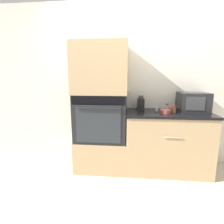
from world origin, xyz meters
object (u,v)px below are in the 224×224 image
knife_block (141,104)px  bowl (165,111)px  microwave (193,102)px  condiment_jar_far (157,109)px  wall_oven (102,117)px  condiment_jar_mid (174,109)px  condiment_jar_near (167,107)px

knife_block → bowl: (0.32, -0.25, -0.06)m
microwave → bowl: (-0.42, -0.18, -0.11)m
condiment_jar_far → wall_oven: bearing=-175.2°
bowl → condiment_jar_mid: 0.12m
knife_block → bowl: knife_block is taller
wall_oven → knife_block: bearing=16.8°
condiment_jar_mid → condiment_jar_near: bearing=112.9°
condiment_jar_near → condiment_jar_mid: size_ratio=1.10×
microwave → knife_block: bearing=174.7°
knife_block → condiment_jar_mid: knife_block is taller
condiment_jar_mid → bowl: bearing=-169.6°
wall_oven → condiment_jar_mid: wall_oven is taller
bowl → condiment_jar_near: bearing=72.8°
microwave → wall_oven: bearing=-175.4°
bowl → condiment_jar_near: 0.19m
knife_block → condiment_jar_near: 0.38m
knife_block → condiment_jar_near: size_ratio=1.93×
condiment_jar_far → condiment_jar_mid: bearing=-29.0°
knife_block → condiment_jar_mid: size_ratio=2.12×
knife_block → condiment_jar_mid: (0.44, -0.23, -0.04)m
condiment_jar_mid → condiment_jar_far: condiment_jar_mid is taller
microwave → bowl: 0.47m
condiment_jar_far → microwave: bearing=4.4°
microwave → condiment_jar_mid: (-0.30, -0.16, -0.09)m
bowl → condiment_jar_near: size_ratio=1.37×
wall_oven → condiment_jar_near: wall_oven is taller
knife_block → condiment_jar_far: (0.23, -0.11, -0.05)m
wall_oven → microwave: 1.34m
knife_block → condiment_jar_mid: bearing=-27.4°
wall_oven → condiment_jar_far: bearing=4.8°
condiment_jar_near → condiment_jar_mid: 0.17m
bowl → condiment_jar_far: condiment_jar_far is taller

